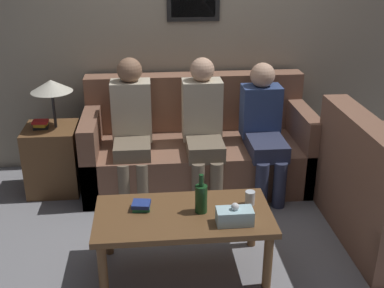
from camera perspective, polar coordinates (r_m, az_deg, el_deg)
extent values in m
plane|color=gray|center=(4.10, 1.42, -7.54)|extent=(16.00, 16.00, 0.00)
cube|color=#9E937F|center=(4.59, 0.10, 13.18)|extent=(9.00, 0.06, 2.60)
cube|color=brown|center=(4.42, 0.73, -2.15)|extent=(2.02, 0.89, 0.41)
cube|color=brown|center=(4.56, 0.31, 5.04)|extent=(2.02, 0.20, 0.53)
cube|color=brown|center=(4.37, -11.63, -0.86)|extent=(0.14, 0.89, 0.70)
cube|color=brown|center=(4.55, 12.61, 0.04)|extent=(0.14, 0.89, 0.70)
cube|color=brown|center=(3.62, 19.48, -1.30)|extent=(0.20, 1.21, 0.53)
cube|color=brown|center=(4.33, 20.26, -2.12)|extent=(0.89, 0.14, 0.70)
cube|color=brown|center=(3.18, -1.02, -8.53)|extent=(1.16, 0.59, 0.04)
cylinder|color=brown|center=(3.12, -10.52, -14.55)|extent=(0.06, 0.06, 0.40)
cylinder|color=brown|center=(3.19, 8.97, -13.54)|extent=(0.06, 0.06, 0.40)
cylinder|color=brown|center=(3.51, -9.93, -9.89)|extent=(0.06, 0.06, 0.40)
cylinder|color=brown|center=(3.56, 7.17, -9.11)|extent=(0.06, 0.06, 0.40)
cube|color=brown|center=(4.43, -16.10, -1.70)|extent=(0.44, 0.44, 0.60)
cylinder|color=#262628|center=(4.25, -16.06, 4.06)|extent=(0.02, 0.02, 0.34)
cone|color=beige|center=(4.20, -16.35, 6.64)|extent=(0.35, 0.35, 0.10)
cube|color=black|center=(4.31, -17.47, 1.89)|extent=(0.13, 0.09, 0.02)
cube|color=gold|center=(4.30, -17.51, 2.21)|extent=(0.11, 0.10, 0.03)
cube|color=red|center=(4.29, -17.55, 2.53)|extent=(0.13, 0.10, 0.02)
cylinder|color=#19421E|center=(3.14, 1.09, -6.53)|extent=(0.08, 0.08, 0.19)
cylinder|color=#19421E|center=(3.08, 1.11, -4.34)|extent=(0.03, 0.03, 0.08)
cylinder|color=silver|center=(3.27, 6.88, -6.37)|extent=(0.07, 0.07, 0.10)
cube|color=#237547|center=(3.23, -6.02, -7.50)|extent=(0.12, 0.10, 0.02)
cube|color=navy|center=(3.22, -6.04, -7.10)|extent=(0.13, 0.12, 0.03)
cube|color=silver|center=(3.06, 5.08, -8.54)|extent=(0.23, 0.12, 0.10)
sphere|color=white|center=(3.02, 5.12, -7.41)|extent=(0.05, 0.05, 0.05)
cube|color=#756651|center=(4.11, -7.06, -0.47)|extent=(0.31, 0.42, 0.14)
cylinder|color=#756651|center=(4.03, -8.03, -5.01)|extent=(0.11, 0.11, 0.41)
cylinder|color=#756651|center=(4.03, -5.85, -4.93)|extent=(0.11, 0.11, 0.41)
cube|color=beige|center=(4.21, -7.17, 3.95)|extent=(0.34, 0.22, 0.53)
sphere|color=#8C664C|center=(4.11, -7.42, 8.67)|extent=(0.21, 0.21, 0.21)
cube|color=#756651|center=(4.10, 1.49, -0.35)|extent=(0.31, 0.43, 0.14)
cylinder|color=#756651|center=(4.01, 0.73, -4.96)|extent=(0.11, 0.11, 0.41)
cylinder|color=#756651|center=(4.03, 2.90, -4.85)|extent=(0.11, 0.11, 0.41)
cube|color=beige|center=(4.21, 1.18, 4.11)|extent=(0.34, 0.22, 0.52)
sphere|color=tan|center=(4.11, 1.22, 8.80)|extent=(0.21, 0.21, 0.21)
cube|color=#2D334C|center=(4.18, 8.70, -0.17)|extent=(0.31, 0.49, 0.14)
cylinder|color=#2D334C|center=(4.05, 8.24, -4.89)|extent=(0.11, 0.11, 0.41)
cylinder|color=#2D334C|center=(4.09, 10.33, -4.77)|extent=(0.11, 0.11, 0.41)
cube|color=#33477A|center=(4.32, 8.12, 3.90)|extent=(0.34, 0.22, 0.46)
sphere|color=tan|center=(4.22, 8.37, 8.07)|extent=(0.21, 0.21, 0.21)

